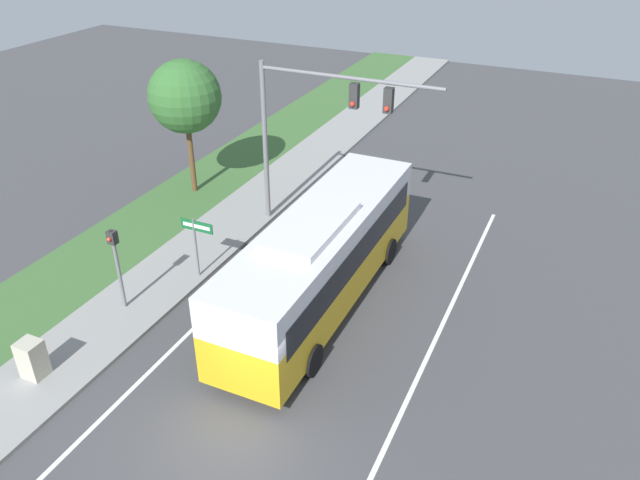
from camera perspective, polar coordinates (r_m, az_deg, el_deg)
ground_plane at (r=17.12m, az=-7.20°, el=-16.88°), size 80.00×80.00×0.00m
sidewalk at (r=20.33m, az=-22.61°, el=-10.28°), size 2.80×80.00×0.12m
lane_divider_near at (r=18.82m, az=-16.88°, el=-12.95°), size 0.14×30.00×0.01m
lane_divider_far at (r=16.05m, az=4.66°, el=-20.87°), size 0.14×30.00×0.01m
bus at (r=20.26m, az=0.14°, el=-1.26°), size 2.72×10.79×3.48m
signal_gantry at (r=23.78m, az=-0.54°, el=11.23°), size 7.14×0.41×6.64m
pedestrian_signal at (r=20.89m, az=-18.15°, el=-1.50°), size 0.28×0.34×2.98m
street_sign at (r=22.06m, az=-11.23°, el=0.23°), size 1.29×0.08×2.40m
utility_cabinet at (r=19.71m, az=-24.82°, el=-9.83°), size 0.65×0.60×1.17m
roadside_tree at (r=27.75m, az=-12.26°, el=12.66°), size 3.13×3.13×5.96m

